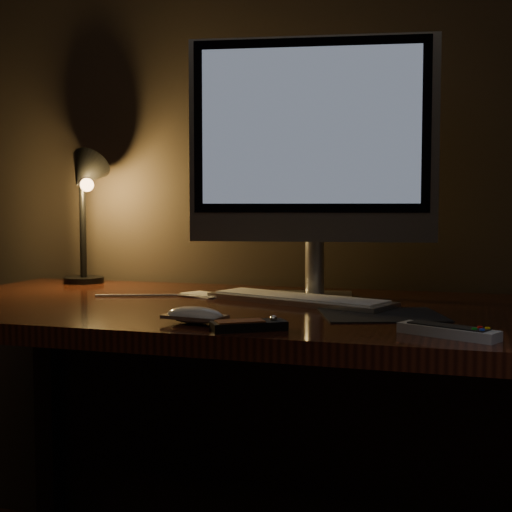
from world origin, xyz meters
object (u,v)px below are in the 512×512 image
(monitor, at_px, (312,145))
(keyboard, at_px, (299,299))
(desk_lamp, at_px, (84,193))
(tv_remote, at_px, (448,331))
(media_remote, at_px, (249,325))
(desk, at_px, (266,357))
(mouse, at_px, (195,318))

(monitor, bearing_deg, keyboard, -105.32)
(keyboard, relative_size, desk_lamp, 1.17)
(keyboard, relative_size, tv_remote, 2.55)
(monitor, height_order, keyboard, monitor)
(keyboard, relative_size, media_remote, 3.22)
(keyboard, height_order, tv_remote, tv_remote)
(desk, xyz_separation_m, keyboard, (0.08, -0.00, 0.14))
(media_remote, xyz_separation_m, desk_lamp, (-0.66, 0.57, 0.25))
(monitor, bearing_deg, desk_lamp, 161.23)
(monitor, distance_m, media_remote, 0.58)
(desk_lamp, bearing_deg, mouse, -65.08)
(monitor, distance_m, keyboard, 0.36)
(tv_remote, bearing_deg, desk, 166.22)
(monitor, bearing_deg, mouse, -116.39)
(keyboard, bearing_deg, monitor, 104.16)
(keyboard, distance_m, desk_lamp, 0.73)
(media_remote, bearing_deg, keyboard, 57.03)
(media_remote, distance_m, desk_lamp, 0.91)
(keyboard, bearing_deg, mouse, -89.55)
(mouse, distance_m, media_remote, 0.12)
(desk, bearing_deg, desk_lamp, 161.81)
(monitor, height_order, desk_lamp, monitor)
(desk, distance_m, mouse, 0.37)
(monitor, xyz_separation_m, keyboard, (-0.01, -0.08, -0.35))
(tv_remote, height_order, desk_lamp, desk_lamp)
(keyboard, distance_m, mouse, 0.35)
(desk, bearing_deg, media_remote, -78.09)
(monitor, height_order, tv_remote, monitor)
(desk, height_order, mouse, mouse)
(mouse, distance_m, desk_lamp, 0.79)
(desk, distance_m, desk_lamp, 0.72)
(monitor, xyz_separation_m, tv_remote, (0.33, -0.42, -0.35))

